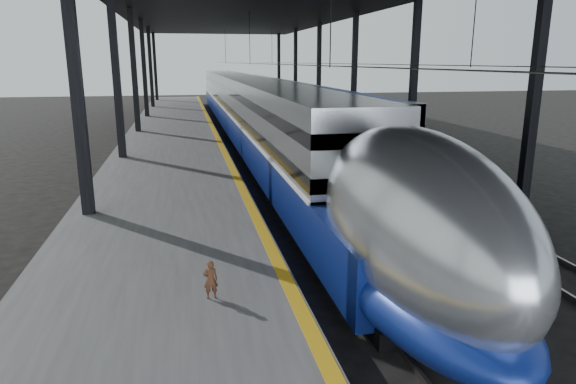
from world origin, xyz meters
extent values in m
plane|color=black|center=(0.00, 0.00, 0.00)|extent=(160.00, 160.00, 0.00)
cube|color=#4C4C4F|center=(-3.50, 20.00, 0.50)|extent=(6.00, 80.00, 1.00)
cube|color=gold|center=(-0.70, 20.00, 1.00)|extent=(0.30, 80.00, 0.01)
cube|color=slate|center=(1.28, 20.00, 0.08)|extent=(0.08, 80.00, 0.16)
cube|color=slate|center=(2.72, 20.00, 0.08)|extent=(0.08, 80.00, 0.16)
cube|color=slate|center=(6.28, 20.00, 0.08)|extent=(0.08, 80.00, 0.16)
cube|color=slate|center=(7.72, 20.00, 0.08)|extent=(0.08, 80.00, 0.16)
cube|color=black|center=(-5.80, 5.00, 4.50)|extent=(0.35, 0.35, 9.00)
cube|color=black|center=(9.60, 5.00, 4.50)|extent=(0.35, 0.35, 9.00)
cube|color=black|center=(-5.80, 15.00, 4.50)|extent=(0.35, 0.35, 9.00)
cube|color=black|center=(9.60, 15.00, 4.50)|extent=(0.35, 0.35, 9.00)
cube|color=black|center=(-5.80, 25.00, 4.50)|extent=(0.35, 0.35, 9.00)
cube|color=black|center=(9.60, 25.00, 4.50)|extent=(0.35, 0.35, 9.00)
cube|color=black|center=(-5.80, 35.00, 4.50)|extent=(0.35, 0.35, 9.00)
cube|color=black|center=(9.60, 35.00, 4.50)|extent=(0.35, 0.35, 9.00)
cube|color=black|center=(-5.80, 45.00, 4.50)|extent=(0.35, 0.35, 9.00)
cube|color=black|center=(9.60, 45.00, 4.50)|extent=(0.35, 0.35, 9.00)
cube|color=black|center=(-5.80, 55.00, 4.50)|extent=(0.35, 0.35, 9.00)
cube|color=black|center=(9.60, 55.00, 4.50)|extent=(0.35, 0.35, 9.00)
cylinder|color=slate|center=(2.00, 20.00, 5.50)|extent=(0.03, 74.00, 0.03)
cylinder|color=slate|center=(7.00, 20.00, 5.50)|extent=(0.03, 74.00, 0.03)
cube|color=#BABDC2|center=(2.00, 29.88, 2.39)|extent=(3.02, 57.00, 4.16)
cube|color=navy|center=(2.00, 28.38, 1.09)|extent=(3.10, 62.00, 1.61)
cube|color=silver|center=(2.00, 29.88, 1.93)|extent=(3.12, 57.00, 0.10)
cube|color=black|center=(2.00, 29.88, 3.59)|extent=(3.06, 57.00, 0.44)
cube|color=black|center=(2.00, 29.88, 2.39)|extent=(3.06, 57.00, 0.44)
ellipsoid|color=#BABDC2|center=(2.00, -1.62, 2.24)|extent=(3.02, 8.40, 4.16)
ellipsoid|color=navy|center=(2.00, -1.62, 1.04)|extent=(3.10, 8.40, 1.77)
ellipsoid|color=black|center=(2.00, -4.22, 3.07)|extent=(1.56, 2.20, 0.94)
cube|color=black|center=(2.00, -1.62, 0.20)|extent=(2.29, 2.60, 0.40)
cube|color=black|center=(2.00, 20.38, 0.20)|extent=(2.29, 2.60, 0.40)
cube|color=navy|center=(7.00, 19.79, 1.91)|extent=(2.68, 18.00, 3.63)
cube|color=gray|center=(7.00, 11.39, 1.91)|extent=(2.72, 1.20, 3.68)
cube|color=black|center=(7.00, 10.77, 2.72)|extent=(1.63, 0.06, 0.81)
cube|color=#AB0D13|center=(7.00, 10.77, 1.48)|extent=(1.15, 0.06, 0.53)
cube|color=gray|center=(7.00, 38.79, 1.91)|extent=(2.68, 18.00, 3.63)
cube|color=gray|center=(7.00, 57.79, 1.91)|extent=(2.68, 18.00, 3.63)
cube|color=black|center=(7.00, 13.79, 0.18)|extent=(2.10, 2.40, 0.36)
cube|color=black|center=(7.00, 35.79, 0.18)|extent=(2.10, 2.40, 0.36)
imported|color=#532F1B|center=(-2.36, -1.82, 1.40)|extent=(0.30, 0.21, 0.80)
camera|label=1|loc=(-2.74, -11.46, 5.65)|focal=32.00mm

